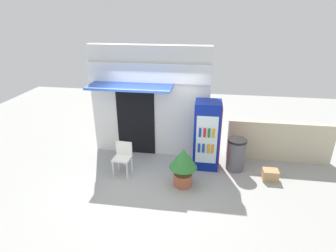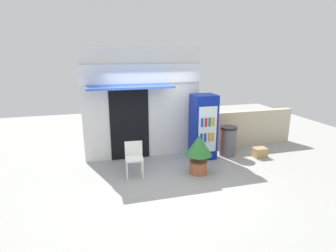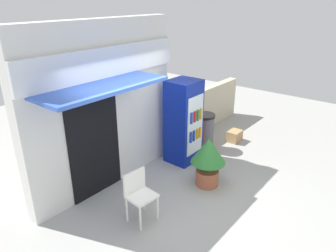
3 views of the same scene
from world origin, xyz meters
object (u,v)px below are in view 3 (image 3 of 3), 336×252
(potted_plant_near_shop, at_px, (208,157))
(cardboard_box, at_px, (234,136))
(plastic_chair, at_px, (139,192))
(drink_cooler, at_px, (184,122))
(trash_bin, at_px, (204,131))

(potted_plant_near_shop, distance_m, cardboard_box, 2.29)
(plastic_chair, height_order, potted_plant_near_shop, potted_plant_near_shop)
(plastic_chair, relative_size, potted_plant_near_shop, 0.87)
(cardboard_box, bearing_deg, potted_plant_near_shop, -165.75)
(drink_cooler, bearing_deg, cardboard_box, -14.92)
(plastic_chair, distance_m, cardboard_box, 3.79)
(plastic_chair, bearing_deg, potted_plant_near_shop, -11.23)
(plastic_chair, distance_m, potted_plant_near_shop, 1.63)
(drink_cooler, relative_size, trash_bin, 2.11)
(potted_plant_near_shop, bearing_deg, trash_bin, 35.76)
(plastic_chair, height_order, cardboard_box, plastic_chair)
(drink_cooler, bearing_deg, potted_plant_near_shop, -118.24)
(plastic_chair, xyz_separation_m, potted_plant_near_shop, (1.60, -0.32, 0.10))
(drink_cooler, relative_size, potted_plant_near_shop, 1.86)
(plastic_chair, bearing_deg, cardboard_box, 3.55)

